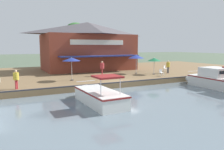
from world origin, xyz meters
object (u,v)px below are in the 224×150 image
object	(u,v)px
cafe_chair_under_first_umbrella	(161,72)
tree_upstream_bank	(75,37)
motorboat_nearest_quay	(219,80)
waterfront_restaurant	(88,46)
person_near_entrance	(102,67)
person_at_quay_edge	(16,77)
patio_umbrella_near_quay_edge	(154,59)
cafe_chair_far_corner_seat	(165,68)
person_mid_patio	(168,65)
patio_umbrella_mid_patio_right	(136,57)
motorboat_second_along	(97,95)
patio_umbrella_back_row	(71,59)

from	to	relation	value
cafe_chair_under_first_umbrella	tree_upstream_bank	size ratio (longest dim) A/B	0.11
cafe_chair_under_first_umbrella	motorboat_nearest_quay	size ratio (longest dim) A/B	0.10
waterfront_restaurant	person_near_entrance	size ratio (longest dim) A/B	7.70
cafe_chair_under_first_umbrella	person_at_quay_edge	size ratio (longest dim) A/B	0.52
patio_umbrella_near_quay_edge	cafe_chair_far_corner_seat	bearing A→B (deg)	119.42
patio_umbrella_near_quay_edge	motorboat_nearest_quay	world-z (taller)	patio_umbrella_near_quay_edge
person_at_quay_edge	motorboat_nearest_quay	distance (m)	19.37
waterfront_restaurant	tree_upstream_bank	world-z (taller)	tree_upstream_bank
person_mid_patio	person_near_entrance	xyz separation A→B (m)	(-1.45, -9.22, 0.10)
person_mid_patio	motorboat_nearest_quay	distance (m)	8.50
person_near_entrance	tree_upstream_bank	bearing A→B (deg)	175.50
patio_umbrella_mid_patio_right	motorboat_nearest_quay	world-z (taller)	patio_umbrella_mid_patio_right
patio_umbrella_near_quay_edge	person_mid_patio	size ratio (longest dim) A/B	1.29
tree_upstream_bank	patio_umbrella_near_quay_edge	bearing A→B (deg)	19.48
cafe_chair_under_first_umbrella	person_mid_patio	distance (m)	3.52
cafe_chair_under_first_umbrella	person_near_entrance	distance (m)	7.32
patio_umbrella_mid_patio_right	person_at_quay_edge	distance (m)	15.89
patio_umbrella_mid_patio_right	person_near_entrance	xyz separation A→B (m)	(0.23, -5.15, -1.11)
patio_umbrella_mid_patio_right	person_at_quay_edge	bearing A→B (deg)	-72.93
patio_umbrella_mid_patio_right	cafe_chair_under_first_umbrella	world-z (taller)	patio_umbrella_mid_patio_right
person_at_quay_edge	person_near_entrance	world-z (taller)	person_near_entrance
person_mid_patio	motorboat_second_along	distance (m)	16.36
motorboat_nearest_quay	tree_upstream_bank	distance (m)	25.71
waterfront_restaurant	patio_umbrella_back_row	xyz separation A→B (m)	(9.82, -5.60, -1.47)
waterfront_restaurant	patio_umbrella_near_quay_edge	world-z (taller)	waterfront_restaurant
patio_umbrella_back_row	person_near_entrance	distance (m)	4.85
waterfront_restaurant	cafe_chair_under_first_umbrella	xyz separation A→B (m)	(11.50, 5.17, -3.26)
patio_umbrella_near_quay_edge	person_mid_patio	distance (m)	2.67
cafe_chair_under_first_umbrella	motorboat_nearest_quay	xyz separation A→B (m)	(6.41, 2.16, -0.26)
person_at_quay_edge	person_mid_patio	xyz separation A→B (m)	(-2.97, 19.22, 0.04)
patio_umbrella_back_row	patio_umbrella_mid_patio_right	bearing A→B (deg)	101.99
patio_umbrella_back_row	motorboat_second_along	size ratio (longest dim) A/B	0.41
cafe_chair_far_corner_seat	cafe_chair_under_first_umbrella	bearing A→B (deg)	-45.17
waterfront_restaurant	person_at_quay_edge	distance (m)	16.99
cafe_chair_far_corner_seat	person_near_entrance	xyz separation A→B (m)	(0.39, -10.28, 0.69)
person_near_entrance	motorboat_second_along	size ratio (longest dim) A/B	0.30
patio_umbrella_back_row	patio_umbrella_near_quay_edge	size ratio (longest dim) A/B	1.14
person_at_quay_edge	person_near_entrance	bearing A→B (deg)	113.86
motorboat_nearest_quay	tree_upstream_bank	bearing A→B (deg)	-162.79
patio_umbrella_mid_patio_right	person_at_quay_edge	world-z (taller)	patio_umbrella_mid_patio_right
motorboat_nearest_quay	motorboat_second_along	distance (m)	13.40
motorboat_second_along	motorboat_nearest_quay	bearing A→B (deg)	89.46
cafe_chair_far_corner_seat	motorboat_second_along	xyz separation A→B (m)	(10.15, -15.12, -0.43)
tree_upstream_bank	cafe_chair_under_first_umbrella	bearing A→B (deg)	16.69
patio_umbrella_mid_patio_right	cafe_chair_under_first_umbrella	bearing A→B (deg)	18.75
person_at_quay_edge	tree_upstream_bank	xyz separation A→B (m)	(-18.59, 11.11, 4.36)
patio_umbrella_mid_patio_right	patio_umbrella_near_quay_edge	xyz separation A→B (m)	(1.86, 1.56, -0.33)
waterfront_restaurant	person_at_quay_edge	xyz separation A→B (m)	(12.45, -11.24, -2.71)
person_at_quay_edge	motorboat_nearest_quay	xyz separation A→B (m)	(5.46, 18.56, -0.81)
patio_umbrella_near_quay_edge	patio_umbrella_back_row	bearing A→B (deg)	-89.16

